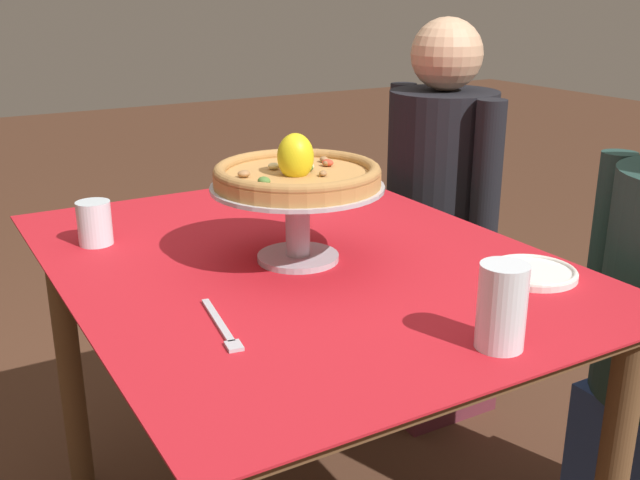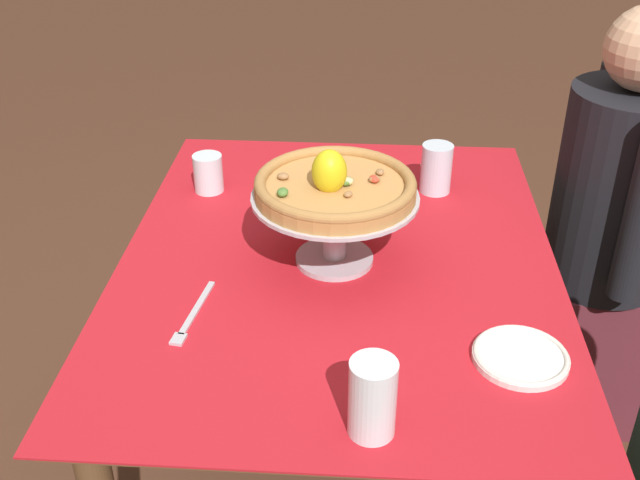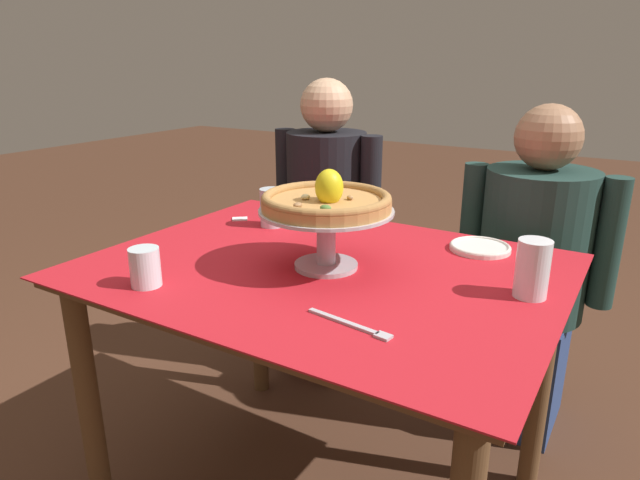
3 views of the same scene
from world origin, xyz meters
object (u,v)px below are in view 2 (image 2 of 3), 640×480
at_px(water_glass_back_left, 436,172).
at_px(pizza, 335,185).
at_px(water_glass_front_left, 208,175).
at_px(side_plate, 521,356).
at_px(water_glass_side_right, 372,403).
at_px(sugar_packet, 432,166).
at_px(pizza_stand, 335,217).
at_px(dinner_fork, 192,316).
at_px(diner_left, 604,246).

bearing_deg(water_glass_back_left, pizza, -34.23).
height_order(water_glass_front_left, side_plate, water_glass_front_left).
height_order(pizza, water_glass_side_right, pizza).
height_order(water_glass_front_left, sugar_packet, water_glass_front_left).
distance_m(water_glass_back_left, sugar_packet, 0.14).
bearing_deg(water_glass_back_left, pizza_stand, -34.23).
xyz_separation_m(pizza_stand, sugar_packet, (-0.47, 0.23, -0.10)).
distance_m(water_glass_back_left, side_plate, 0.65).
xyz_separation_m(side_plate, dinner_fork, (-0.08, -0.60, -0.01)).
bearing_deg(water_glass_side_right, water_glass_front_left, -152.71).
relative_size(water_glass_front_left, sugar_packet, 1.87).
bearing_deg(sugar_packet, diner_left, 82.67).
bearing_deg(dinner_fork, water_glass_back_left, 138.69).
distance_m(water_glass_side_right, side_plate, 0.32).
distance_m(pizza_stand, water_glass_side_right, 0.50).
bearing_deg(water_glass_back_left, water_glass_side_right, -10.13).
distance_m(sugar_packet, diner_left, 0.51).
bearing_deg(side_plate, diner_left, 153.58).
xyz_separation_m(pizza, water_glass_side_right, (0.49, 0.08, -0.12)).
relative_size(side_plate, sugar_packet, 3.37).
bearing_deg(dinner_fork, water_glass_front_left, -172.57).
bearing_deg(pizza_stand, water_glass_front_left, -132.97).
xyz_separation_m(water_glass_side_right, sugar_packet, (-0.96, 0.15, -0.06)).
height_order(water_glass_front_left, dinner_fork, water_glass_front_left).
distance_m(water_glass_side_right, diner_left, 1.12).
distance_m(pizza, diner_left, 0.89).
height_order(pizza_stand, diner_left, diner_left).
distance_m(water_glass_front_left, dinner_fork, 0.53).
bearing_deg(pizza_stand, water_glass_back_left, 145.77).
distance_m(side_plate, diner_left, 0.82).
bearing_deg(diner_left, water_glass_back_left, -80.89).
xyz_separation_m(pizza, sugar_packet, (-0.47, 0.23, -0.18)).
bearing_deg(dinner_fork, side_plate, 81.95).
relative_size(side_plate, dinner_fork, 0.83).
distance_m(water_glass_front_left, diner_left, 1.05).
relative_size(pizza, water_glass_front_left, 3.48).
bearing_deg(sugar_packet, pizza, -26.06).
bearing_deg(diner_left, sugar_packet, -97.33).
bearing_deg(pizza, pizza_stand, 143.40).
bearing_deg(water_glass_front_left, pizza, 46.85).
distance_m(pizza_stand, diner_left, 0.86).
bearing_deg(pizza, water_glass_side_right, 9.74).
relative_size(pizza_stand, sugar_packet, 6.82).
relative_size(pizza_stand, water_glass_side_right, 2.54).
height_order(pizza, dinner_fork, pizza).
distance_m(water_glass_side_right, dinner_fork, 0.44).
bearing_deg(water_glass_back_left, side_plate, 9.85).
distance_m(pizza, water_glass_front_left, 0.47).
bearing_deg(water_glass_side_right, pizza_stand, -170.38).
height_order(pizza_stand, pizza, pizza).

